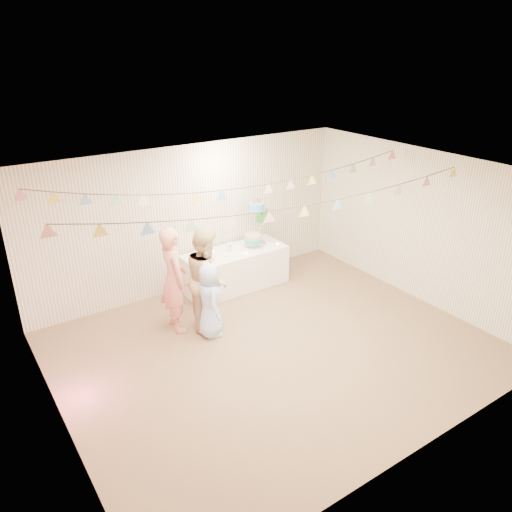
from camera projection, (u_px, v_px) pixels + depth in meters
floor at (275, 348)px, 7.38m from camera, size 6.00×6.00×0.00m
ceiling at (278, 176)px, 6.34m from camera, size 6.00×6.00×0.00m
back_wall at (193, 219)px, 8.76m from camera, size 6.00×6.00×0.00m
front_wall at (425, 357)px, 4.96m from camera, size 6.00×6.00×0.00m
left_wall at (50, 335)px, 5.32m from camera, size 5.00×5.00×0.00m
right_wall at (420, 226)px, 8.40m from camera, size 5.00×5.00×0.00m
table at (235, 269)px, 9.08m from camera, size 1.89×0.76×0.71m
cake_stand at (259, 220)px, 9.07m from camera, size 0.74×0.44×0.83m
cake_bottom at (254, 240)px, 9.08m from camera, size 0.31×0.31×0.15m
cake_middle at (264, 220)px, 9.26m from camera, size 0.27×0.27×0.22m
cake_top_tier at (257, 210)px, 8.93m from camera, size 0.25×0.25×0.19m
platter at (206, 257)px, 8.57m from camera, size 0.30×0.30×0.02m
posy at (229, 245)px, 8.88m from camera, size 0.14×0.14×0.16m
person_adult_a at (174, 279)px, 7.58m from camera, size 0.44×0.64×1.69m
person_adult_b at (207, 278)px, 7.69m from camera, size 0.91×0.98×1.62m
person_child at (210, 300)px, 7.50m from camera, size 0.53×0.66×1.19m
bunting_back at (233, 177)px, 7.27m from camera, size 5.60×1.10×0.40m
bunting_front at (287, 201)px, 6.30m from camera, size 5.60×0.90×0.36m
tealight_0 at (199, 263)px, 8.40m from camera, size 0.04×0.04×0.03m
tealight_1 at (213, 251)px, 8.88m from camera, size 0.04×0.04×0.03m
tealight_2 at (246, 253)px, 8.81m from camera, size 0.04×0.04×0.03m
tealight_3 at (244, 242)px, 9.27m from camera, size 0.04×0.04×0.03m
tealight_4 at (278, 244)px, 9.21m from camera, size 0.04×0.04×0.03m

